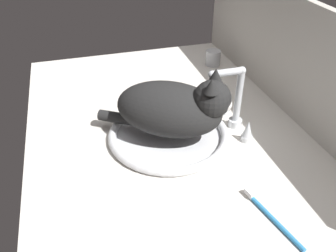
{
  "coord_description": "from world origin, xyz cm",
  "views": [
    {
      "loc": [
        78.26,
        -22.43,
        61.77
      ],
      "look_at": [
        2.25,
        -0.24,
        7.0
      ],
      "focal_mm": 37.21,
      "sensor_mm": 36.0,
      "label": 1
    }
  ],
  "objects_px": {
    "sink_basin": "(168,135)",
    "faucet": "(235,105)",
    "metal_jar": "(213,58)",
    "toothbrush": "(271,217)",
    "cat": "(175,108)"
  },
  "relations": [
    {
      "from": "faucet",
      "to": "toothbrush",
      "type": "height_order",
      "value": "faucet"
    },
    {
      "from": "faucet",
      "to": "cat",
      "type": "relative_size",
      "value": 0.55
    },
    {
      "from": "faucet",
      "to": "metal_jar",
      "type": "xyz_separation_m",
      "value": [
        -0.42,
        0.11,
        -0.05
      ]
    },
    {
      "from": "metal_jar",
      "to": "cat",
      "type": "bearing_deg",
      "value": -34.13
    },
    {
      "from": "faucet",
      "to": "toothbrush",
      "type": "bearing_deg",
      "value": -11.22
    },
    {
      "from": "cat",
      "to": "metal_jar",
      "type": "xyz_separation_m",
      "value": [
        -0.43,
        0.29,
        -0.07
      ]
    },
    {
      "from": "toothbrush",
      "to": "metal_jar",
      "type": "bearing_deg",
      "value": 166.86
    },
    {
      "from": "cat",
      "to": "toothbrush",
      "type": "relative_size",
      "value": 1.96
    },
    {
      "from": "sink_basin",
      "to": "toothbrush",
      "type": "xyz_separation_m",
      "value": [
        0.34,
        0.13,
        -0.0
      ]
    },
    {
      "from": "sink_basin",
      "to": "faucet",
      "type": "distance_m",
      "value": 0.21
    },
    {
      "from": "metal_jar",
      "to": "toothbrush",
      "type": "distance_m",
      "value": 0.78
    },
    {
      "from": "cat",
      "to": "metal_jar",
      "type": "bearing_deg",
      "value": 145.87
    },
    {
      "from": "metal_jar",
      "to": "toothbrush",
      "type": "xyz_separation_m",
      "value": [
        0.76,
        -0.18,
        -0.02
      ]
    },
    {
      "from": "sink_basin",
      "to": "faucet",
      "type": "bearing_deg",
      "value": 90.0
    },
    {
      "from": "metal_jar",
      "to": "toothbrush",
      "type": "bearing_deg",
      "value": -13.14
    }
  ]
}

